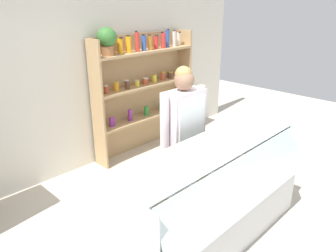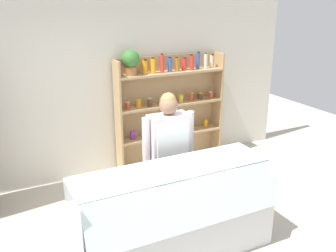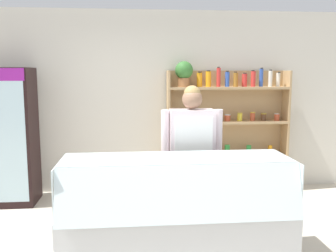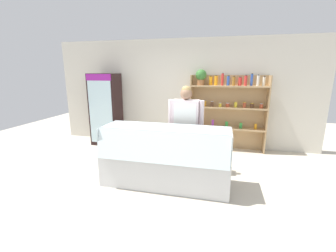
# 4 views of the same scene
# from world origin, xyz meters

# --- Properties ---
(ground_plane) EXTENTS (12.00, 12.00, 0.00)m
(ground_plane) POSITION_xyz_m (0.00, 0.00, 0.00)
(ground_plane) COLOR beige
(back_wall) EXTENTS (6.80, 0.10, 2.70)m
(back_wall) POSITION_xyz_m (0.00, 2.29, 1.35)
(back_wall) COLOR beige
(back_wall) RESTS_ON ground
(shelving_unit) EXTENTS (1.81, 0.29, 1.95)m
(shelving_unit) POSITION_xyz_m (1.12, 2.10, 1.10)
(shelving_unit) COLOR tan
(shelving_unit) RESTS_ON ground
(deli_display_case) EXTENTS (2.14, 0.78, 1.01)m
(deli_display_case) POSITION_xyz_m (0.17, -0.03, 0.31)
(deli_display_case) COLOR silver
(deli_display_case) RESTS_ON ground
(shop_clerk) EXTENTS (0.67, 0.25, 1.65)m
(shop_clerk) POSITION_xyz_m (0.41, 0.58, 0.98)
(shop_clerk) COLOR #2D2D38
(shop_clerk) RESTS_ON ground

